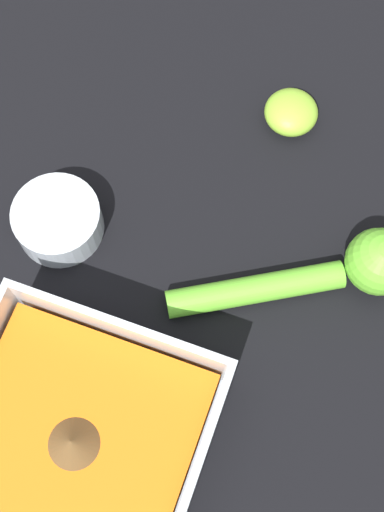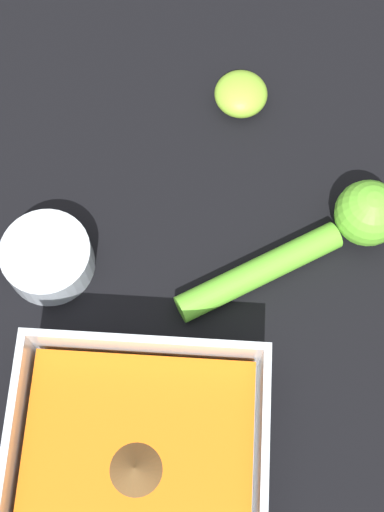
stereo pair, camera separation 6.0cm
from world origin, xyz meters
The scene contains 5 objects.
ground_plane centered at (0.00, 0.00, 0.00)m, with size 4.00×4.00×0.00m, color black.
square_dish centered at (0.02, 0.05, 0.02)m, with size 0.19×0.19×0.07m.
spice_bowl centered at (0.11, -0.13, 0.02)m, with size 0.08×0.08×0.03m.
lemon_squeezer centered at (-0.13, -0.16, 0.02)m, with size 0.19×0.13×0.06m.
lemon_half centered at (-0.05, -0.30, 0.01)m, with size 0.05×0.05×0.03m.
Camera 1 is at (-0.08, 0.07, 0.59)m, focal length 50.00 mm.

